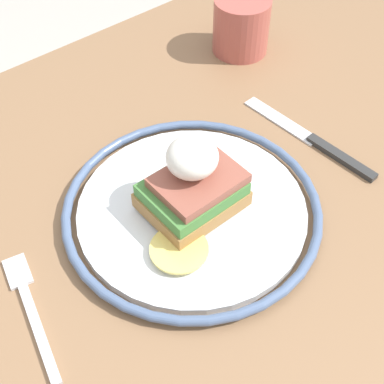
{
  "coord_description": "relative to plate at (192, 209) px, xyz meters",
  "views": [
    {
      "loc": [
        -0.24,
        -0.22,
        1.19
      ],
      "look_at": [
        -0.01,
        0.05,
        0.78
      ],
      "focal_mm": 50.0,
      "sensor_mm": 36.0,
      "label": 1
    }
  ],
  "objects": [
    {
      "name": "dining_table",
      "position": [
        0.01,
        -0.05,
        -0.11
      ],
      "size": [
        1.15,
        0.83,
        0.75
      ],
      "color": "#846042",
      "rests_on": "ground_plane"
    },
    {
      "name": "fork",
      "position": [
        -0.19,
        0.01,
        -0.01
      ],
      "size": [
        0.05,
        0.14,
        0.0
      ],
      "color": "silver",
      "rests_on": "dining_table"
    },
    {
      "name": "knife",
      "position": [
        0.18,
        -0.01,
        -0.01
      ],
      "size": [
        0.02,
        0.19,
        0.01
      ],
      "color": "#2D2D2D",
      "rests_on": "dining_table"
    },
    {
      "name": "plate",
      "position": [
        0.0,
        0.0,
        0.0
      ],
      "size": [
        0.27,
        0.27,
        0.02
      ],
      "color": "silver",
      "rests_on": "dining_table"
    },
    {
      "name": "cup",
      "position": [
        0.25,
        0.19,
        0.03
      ],
      "size": [
        0.08,
        0.08,
        0.08
      ],
      "color": "#AD5147",
      "rests_on": "dining_table"
    },
    {
      "name": "sandwich",
      "position": [
        0.0,
        -0.0,
        0.04
      ],
      "size": [
        0.12,
        0.1,
        0.08
      ],
      "color": "#9E703D",
      "rests_on": "plate"
    }
  ]
}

